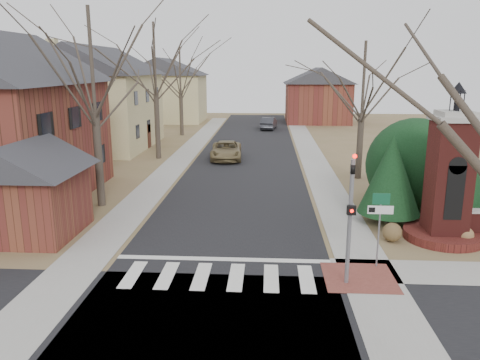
# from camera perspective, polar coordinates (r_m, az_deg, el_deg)

# --- Properties ---
(ground) EXTENTS (120.00, 120.00, 0.00)m
(ground) POSITION_cam_1_polar(r_m,az_deg,el_deg) (15.71, -2.91, -12.96)
(ground) COLOR brown
(ground) RESTS_ON ground
(main_street) EXTENTS (8.00, 70.00, 0.01)m
(main_street) POSITION_cam_1_polar(r_m,az_deg,el_deg) (36.68, 0.84, 2.56)
(main_street) COLOR black
(main_street) RESTS_ON ground
(cross_street) EXTENTS (120.00, 8.00, 0.01)m
(cross_street) POSITION_cam_1_polar(r_m,az_deg,el_deg) (13.11, -4.42, -18.79)
(cross_street) COLOR black
(cross_street) RESTS_ON ground
(crosswalk_zone) EXTENTS (8.00, 2.20, 0.02)m
(crosswalk_zone) POSITION_cam_1_polar(r_m,az_deg,el_deg) (16.42, -2.60, -11.69)
(crosswalk_zone) COLOR silver
(crosswalk_zone) RESTS_ON ground
(stop_bar) EXTENTS (8.00, 0.35, 0.02)m
(stop_bar) POSITION_cam_1_polar(r_m,az_deg,el_deg) (17.78, -2.09, -9.64)
(stop_bar) COLOR silver
(stop_bar) RESTS_ON ground
(sidewalk_right_main) EXTENTS (2.00, 60.00, 0.02)m
(sidewalk_right_main) POSITION_cam_1_polar(r_m,az_deg,el_deg) (36.81, 8.96, 2.44)
(sidewalk_right_main) COLOR gray
(sidewalk_right_main) RESTS_ON ground
(sidewalk_left) EXTENTS (2.00, 60.00, 0.02)m
(sidewalk_left) POSITION_cam_1_polar(r_m,az_deg,el_deg) (37.27, -7.18, 2.64)
(sidewalk_left) COLOR gray
(sidewalk_left) RESTS_ON ground
(curb_apron) EXTENTS (2.40, 2.40, 0.02)m
(curb_apron) POSITION_cam_1_polar(r_m,az_deg,el_deg) (16.83, 14.30, -11.47)
(curb_apron) COLOR brown
(curb_apron) RESTS_ON ground
(traffic_signal_pole) EXTENTS (0.28, 0.41, 4.50)m
(traffic_signal_pole) POSITION_cam_1_polar(r_m,az_deg,el_deg) (15.43, 13.32, -3.48)
(traffic_signal_pole) COLOR slate
(traffic_signal_pole) RESTS_ON ground
(sign_post) EXTENTS (0.90, 0.07, 2.75)m
(sign_post) POSITION_cam_1_polar(r_m,az_deg,el_deg) (17.20, 16.68, -4.14)
(sign_post) COLOR slate
(sign_post) RESTS_ON ground
(brick_gate_monument) EXTENTS (3.20, 3.20, 6.47)m
(brick_gate_monument) POSITION_cam_1_polar(r_m,az_deg,el_deg) (20.92, 24.00, -1.03)
(brick_gate_monument) COLOR #5B1F1B
(brick_gate_monument) RESTS_ON ground
(house_stucco_left) EXTENTS (9.80, 12.80, 9.28)m
(house_stucco_left) POSITION_cam_1_polar(r_m,az_deg,el_deg) (43.73, -17.07, 9.82)
(house_stucco_left) COLOR #C8BD85
(house_stucco_left) RESTS_ON ground
(garage_left) EXTENTS (4.80, 4.80, 4.29)m
(garage_left) POSITION_cam_1_polar(r_m,az_deg,el_deg) (21.58, -24.67, -0.47)
(garage_left) COLOR brown
(garage_left) RESTS_ON ground
(house_distant_left) EXTENTS (10.80, 8.80, 8.53)m
(house_distant_left) POSITION_cam_1_polar(r_m,az_deg,el_deg) (63.50, -9.14, 10.92)
(house_distant_left) COLOR #C8BD85
(house_distant_left) RESTS_ON ground
(house_distant_right) EXTENTS (8.80, 8.80, 7.30)m
(house_distant_right) POSITION_cam_1_polar(r_m,az_deg,el_deg) (62.38, 9.44, 10.31)
(house_distant_right) COLOR brown
(house_distant_right) RESTS_ON ground
(evergreen_near) EXTENTS (2.80, 2.80, 4.10)m
(evergreen_near) POSITION_cam_1_polar(r_m,az_deg,el_deg) (22.20, 17.91, 0.64)
(evergreen_near) COLOR #473D33
(evergreen_near) RESTS_ON ground
(evergreen_mid) EXTENTS (3.40, 3.40, 4.70)m
(evergreen_mid) POSITION_cam_1_polar(r_m,az_deg,el_deg) (24.28, 24.83, 1.83)
(evergreen_mid) COLOR #473D33
(evergreen_mid) RESTS_ON ground
(evergreen_mass) EXTENTS (4.80, 4.80, 4.80)m
(evergreen_mass) POSITION_cam_1_polar(r_m,az_deg,el_deg) (25.03, 20.54, 2.08)
(evergreen_mass) COLOR black
(evergreen_mass) RESTS_ON ground
(bare_tree_0) EXTENTS (8.05, 8.05, 11.15)m
(bare_tree_0) POSITION_cam_1_polar(r_m,az_deg,el_deg) (24.53, -17.72, 14.55)
(bare_tree_0) COLOR #473D33
(bare_tree_0) RESTS_ON ground
(bare_tree_1) EXTENTS (8.40, 8.40, 11.64)m
(bare_tree_1) POSITION_cam_1_polar(r_m,az_deg,el_deg) (36.99, -10.40, 14.94)
(bare_tree_1) COLOR #473D33
(bare_tree_1) RESTS_ON ground
(bare_tree_2) EXTENTS (7.35, 7.35, 10.19)m
(bare_tree_2) POSITION_cam_1_polar(r_m,az_deg,el_deg) (49.80, -7.33, 13.49)
(bare_tree_2) COLOR #473D33
(bare_tree_2) RESTS_ON ground
(bare_tree_3) EXTENTS (7.00, 7.00, 9.70)m
(bare_tree_3) POSITION_cam_1_polar(r_m,az_deg,el_deg) (30.54, 14.90, 12.53)
(bare_tree_3) COLOR #473D33
(bare_tree_3) RESTS_ON ground
(pickup_truck) EXTENTS (2.59, 5.13, 1.39)m
(pickup_truck) POSITION_cam_1_polar(r_m,az_deg,el_deg) (36.54, -1.68, 3.62)
(pickup_truck) COLOR olive
(pickup_truck) RESTS_ON ground
(distant_car) EXTENTS (2.05, 4.42, 1.40)m
(distant_car) POSITION_cam_1_polar(r_m,az_deg,el_deg) (54.65, 3.53, 6.92)
(distant_car) COLOR #32333A
(distant_car) RESTS_ON ground
(dry_shrub_left) EXTENTS (0.79, 0.79, 0.79)m
(dry_shrub_left) POSITION_cam_1_polar(r_m,az_deg,el_deg) (20.38, 18.07, -6.07)
(dry_shrub_left) COLOR brown
(dry_shrub_left) RESTS_ON ground
(dry_shrub_right) EXTENTS (0.72, 0.72, 0.72)m
(dry_shrub_right) POSITION_cam_1_polar(r_m,az_deg,el_deg) (21.23, 25.71, -6.10)
(dry_shrub_right) COLOR brown
(dry_shrub_right) RESTS_ON ground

